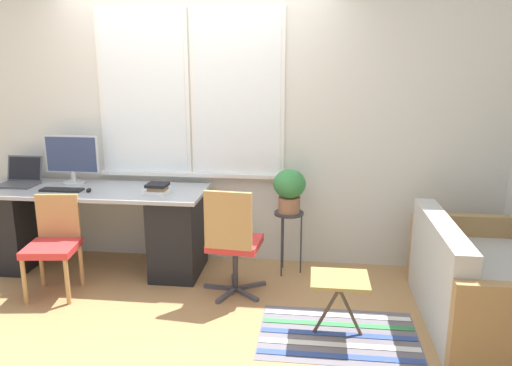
% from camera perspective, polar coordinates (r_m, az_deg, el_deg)
% --- Properties ---
extents(ground_plane, '(14.00, 14.00, 0.00)m').
position_cam_1_polar(ground_plane, '(4.33, -8.47, -11.89)').
color(ground_plane, tan).
extents(wall_back_with_window, '(9.00, 0.12, 2.70)m').
position_cam_1_polar(wall_back_with_window, '(4.66, -6.70, 7.45)').
color(wall_back_with_window, silver).
rests_on(wall_back_with_window, ground_plane).
extents(desk, '(2.04, 0.67, 0.76)m').
position_cam_1_polar(desk, '(4.77, -17.99, -4.73)').
color(desk, '#9EA3A8').
rests_on(desk, ground_plane).
extents(laptop, '(0.34, 0.30, 0.25)m').
position_cam_1_polar(laptop, '(5.07, -25.36, 0.44)').
color(laptop, '#4C4C51').
rests_on(laptop, desk).
extents(monitor, '(0.50, 0.20, 0.45)m').
position_cam_1_polar(monitor, '(4.89, -20.29, 2.69)').
color(monitor, silver).
rests_on(monitor, desk).
extents(keyboard, '(0.37, 0.12, 0.02)m').
position_cam_1_polar(keyboard, '(4.69, -21.31, -0.73)').
color(keyboard, black).
rests_on(keyboard, desk).
extents(mouse, '(0.04, 0.07, 0.03)m').
position_cam_1_polar(mouse, '(4.57, -18.58, -0.77)').
color(mouse, black).
rests_on(mouse, desk).
extents(book_stack, '(0.23, 0.18, 0.09)m').
position_cam_1_polar(book_stack, '(4.36, -11.26, -0.64)').
color(book_stack, white).
rests_on(book_stack, desk).
extents(desk_chair_wooden, '(0.43, 0.44, 0.80)m').
position_cam_1_polar(desk_chair_wooden, '(4.40, -22.12, -6.28)').
color(desk_chair_wooden, '#B2844C').
rests_on(desk_chair_wooden, ground_plane).
extents(office_chair_swivel, '(0.52, 0.53, 0.91)m').
position_cam_1_polar(office_chair_swivel, '(4.02, -2.67, -6.60)').
color(office_chair_swivel, '#47474C').
rests_on(office_chair_swivel, ground_plane).
extents(couch_loveseat, '(0.80, 1.44, 0.76)m').
position_cam_1_polar(couch_loveseat, '(4.01, 24.01, -10.89)').
color(couch_loveseat, beige).
rests_on(couch_loveseat, ground_plane).
extents(plant_stand, '(0.26, 0.26, 0.57)m').
position_cam_1_polar(plant_stand, '(4.43, 3.78, -4.13)').
color(plant_stand, '#333338').
rests_on(plant_stand, ground_plane).
extents(potted_plant, '(0.28, 0.28, 0.38)m').
position_cam_1_polar(potted_plant, '(4.35, 3.84, -0.57)').
color(potted_plant, '#9E6B4C').
rests_on(potted_plant, plant_stand).
extents(floor_rug_striped, '(1.11, 0.74, 0.01)m').
position_cam_1_polar(floor_rug_striped, '(3.70, 9.37, -16.72)').
color(floor_rug_striped, slate).
rests_on(floor_rug_striped, ground_plane).
extents(folding_stool, '(0.39, 0.34, 0.43)m').
position_cam_1_polar(folding_stool, '(3.53, 9.53, -11.26)').
color(folding_stool, olive).
rests_on(folding_stool, ground_plane).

